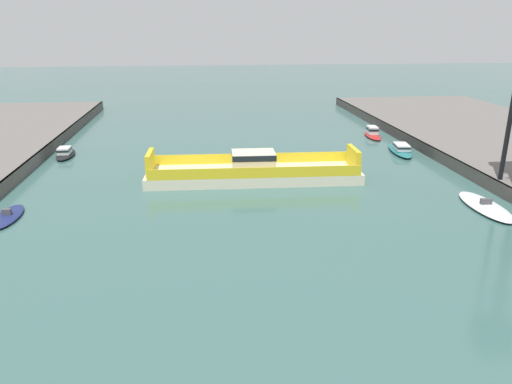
# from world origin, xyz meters

# --- Properties ---
(chain_ferry) EXTENTS (22.78, 6.60, 3.30)m
(chain_ferry) POSITION_xyz_m (0.84, 39.29, 0.98)
(chain_ferry) COLOR beige
(chain_ferry) RESTS_ON ground
(moored_boat_mid_right) EXTENTS (3.39, 8.24, 1.26)m
(moored_boat_mid_right) POSITION_xyz_m (21.13, 48.94, 0.47)
(moored_boat_mid_right) COLOR #237075
(moored_boat_mid_right) RESTS_ON ground
(moored_boat_far_left) EXTENTS (2.41, 6.38, 1.51)m
(moored_boat_far_left) POSITION_xyz_m (20.79, 58.74, 0.57)
(moored_boat_far_left) COLOR red
(moored_boat_far_left) RESTS_ON ground
(moored_boat_far_right) EXTENTS (2.23, 5.83, 1.28)m
(moored_boat_far_right) POSITION_xyz_m (-21.68, 51.72, 0.47)
(moored_boat_far_right) COLOR black
(moored_boat_far_right) RESTS_ON ground
(moored_boat_upstream_a) EXTENTS (3.04, 8.29, 0.95)m
(moored_boat_upstream_a) POSITION_xyz_m (20.75, 28.33, 0.23)
(moored_boat_upstream_a) COLOR white
(moored_boat_upstream_a) RESTS_ON ground
(moored_boat_upstream_b) EXTENTS (2.15, 5.88, 0.88)m
(moored_boat_upstream_b) POSITION_xyz_m (-21.32, 30.69, 0.20)
(moored_boat_upstream_b) COLOR navy
(moored_boat_upstream_b) RESTS_ON ground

